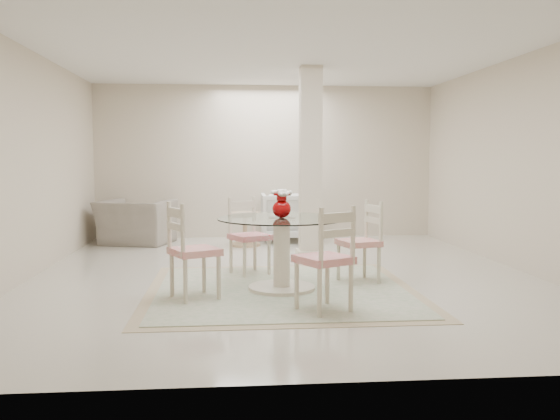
{
  "coord_description": "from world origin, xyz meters",
  "views": [
    {
      "loc": [
        -0.67,
        -7.08,
        1.41
      ],
      "look_at": [
        -0.11,
        -0.67,
        0.85
      ],
      "focal_mm": 38.0,
      "sensor_mm": 36.0,
      "label": 1
    }
  ],
  "objects": [
    {
      "name": "column",
      "position": [
        0.5,
        1.3,
        1.35
      ],
      "size": [
        0.3,
        0.3,
        2.7
      ],
      "primitive_type": "cube",
      "color": "beige",
      "rests_on": "ground"
    },
    {
      "name": "ground",
      "position": [
        0.0,
        0.0,
        0.0
      ],
      "size": [
        7.0,
        7.0,
        0.0
      ],
      "primitive_type": "plane",
      "color": "beige",
      "rests_on": "ground"
    },
    {
      "name": "dining_chair_west",
      "position": [
        -1.07,
        -1.21,
        0.57
      ],
      "size": [
        0.58,
        0.58,
        1.08
      ],
      "rotation": [
        0.0,
        0.0,
        2.03
      ],
      "color": "beige",
      "rests_on": "ground"
    },
    {
      "name": "dining_chair_south",
      "position": [
        0.23,
        -1.83,
        0.57
      ],
      "size": [
        0.59,
        0.59,
        1.09
      ],
      "rotation": [
        0.0,
        0.0,
        3.62
      ],
      "color": "beige",
      "rests_on": "ground"
    },
    {
      "name": "side_table",
      "position": [
        -0.4,
        2.44,
        0.25
      ],
      "size": [
        0.52,
        0.52,
        0.54
      ],
      "color": "tan",
      "rests_on": "ground"
    },
    {
      "name": "room_shell",
      "position": [
        0.0,
        0.0,
        1.86
      ],
      "size": [
        6.02,
        7.02,
        2.71
      ],
      "color": "beige",
      "rests_on": "ground"
    },
    {
      "name": "armchair_white",
      "position": [
        0.34,
        2.98,
        0.42
      ],
      "size": [
        0.91,
        0.93,
        0.83
      ],
      "primitive_type": "imported",
      "rotation": [
        0.0,
        0.0,
        3.12
      ],
      "color": "silver",
      "rests_on": "ground"
    },
    {
      "name": "dining_chair_east",
      "position": [
        0.86,
        -0.55,
        0.54
      ],
      "size": [
        0.5,
        0.5,
        1.03
      ],
      "rotation": [
        0.0,
        0.0,
        -1.31
      ],
      "color": "beige",
      "rests_on": "ground"
    },
    {
      "name": "dining_table",
      "position": [
        -0.11,
        -0.87,
        0.4
      ],
      "size": [
        1.36,
        1.36,
        0.78
      ],
      "rotation": [
        0.0,
        0.0,
        0.33
      ],
      "color": "beige",
      "rests_on": "ground"
    },
    {
      "name": "recliner_taupe",
      "position": [
        -2.19,
        2.81,
        0.36
      ],
      "size": [
        1.34,
        1.25,
        0.72
      ],
      "primitive_type": "imported",
      "rotation": [
        0.0,
        0.0,
        2.86
      ],
      "color": "gray",
      "rests_on": "ground"
    },
    {
      "name": "dining_chair_north",
      "position": [
        -0.44,
        0.09,
        0.54
      ],
      "size": [
        0.56,
        0.56,
        1.03
      ],
      "rotation": [
        0.0,
        0.0,
        0.48
      ],
      "color": "beige",
      "rests_on": "ground"
    },
    {
      "name": "area_rug",
      "position": [
        -0.11,
        -0.87,
        0.01
      ],
      "size": [
        2.86,
        2.86,
        0.02
      ],
      "color": "tan",
      "rests_on": "ground"
    },
    {
      "name": "red_vase",
      "position": [
        -0.11,
        -0.87,
        0.93
      ],
      "size": [
        0.23,
        0.22,
        0.3
      ],
      "color": "#9E0406",
      "rests_on": "dining_table"
    }
  ]
}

